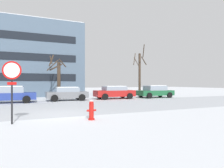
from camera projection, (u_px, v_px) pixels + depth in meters
The scene contains 11 objects.
ground_plane at pixel (58, 115), 10.97m from camera, with size 120.00×120.00×0.00m, color white.
road_surface at pixel (50, 108), 13.89m from camera, with size 80.00×8.41×0.00m.
stop_sign at pixel (12, 80), 8.47m from camera, with size 0.75×0.19×2.62m.
fire_hydrant at pixel (91, 110), 9.43m from camera, with size 0.44×0.30×0.92m.
parked_car_blue at pixel (8, 94), 17.43m from camera, with size 4.55×2.10×1.45m.
parked_car_gray at pixel (67, 93), 19.77m from camera, with size 3.96×2.11×1.33m.
parked_car_red at pixel (114, 92), 21.87m from camera, with size 4.34×2.14×1.39m.
parked_car_green at pixel (155, 91), 23.70m from camera, with size 4.23×2.20×1.44m.
tree_far_right at pixel (58, 77), 21.87m from camera, with size 2.04×2.07×4.83m.
tree_far_left at pixel (140, 73), 25.11m from camera, with size 1.81×1.82×6.39m.
building_far_left at pixel (33, 61), 28.33m from camera, with size 12.27×9.35×9.63m.
Camera 1 is at (-1.83, -11.19, 1.71)m, focal length 32.73 mm.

